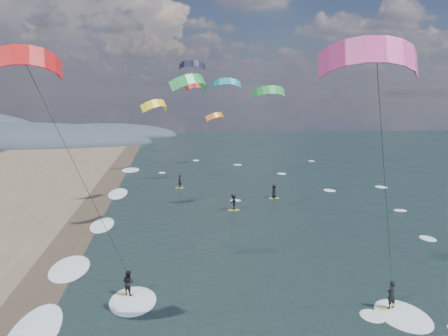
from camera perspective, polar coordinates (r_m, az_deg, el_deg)
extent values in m
cube|color=#382D23|center=(30.78, -21.00, -13.90)|extent=(3.00, 240.00, 0.00)
ellipsoid|color=#3D4756|center=(123.36, -23.19, 2.50)|extent=(64.00, 24.00, 10.00)
ellipsoid|color=#3D4756|center=(139.13, -13.69, 3.55)|extent=(40.00, 18.00, 7.00)
cube|color=#CBDF27|center=(29.16, 18.50, -15.00)|extent=(1.25, 0.38, 0.05)
imported|color=black|center=(28.86, 18.58, -13.54)|extent=(0.67, 0.58, 1.54)
ellipsoid|color=white|center=(28.64, 19.76, -15.57)|extent=(2.60, 4.20, 0.12)
cylinder|color=black|center=(23.65, 17.95, -2.27)|extent=(0.02, 0.02, 13.81)
cube|color=#CBDF27|center=(29.95, -10.86, -14.06)|extent=(1.13, 0.35, 0.05)
imported|color=black|center=(29.68, -10.90, -12.74)|extent=(0.88, 0.84, 1.43)
ellipsoid|color=white|center=(29.20, -10.38, -14.71)|extent=(2.60, 4.20, 0.12)
cylinder|color=black|center=(25.30, -15.79, -1.56)|extent=(0.02, 0.02, 13.62)
cube|color=#CBDF27|center=(49.57, 1.08, -4.81)|extent=(1.10, 0.35, 0.05)
imported|color=black|center=(49.39, 1.08, -3.88)|extent=(0.80, 1.14, 1.61)
cube|color=#CBDF27|center=(55.40, 5.74, -3.43)|extent=(1.10, 0.35, 0.05)
imported|color=black|center=(55.25, 5.76, -2.65)|extent=(0.48, 0.74, 1.50)
cube|color=#CBDF27|center=(61.28, -5.09, -2.27)|extent=(1.10, 0.35, 0.05)
imported|color=black|center=(61.13, -5.10, -1.50)|extent=(0.55, 0.68, 1.61)
ellipsoid|color=white|center=(26.95, -20.63, -17.19)|extent=(2.40, 5.40, 0.11)
ellipsoid|color=white|center=(35.08, -17.00, -10.91)|extent=(2.40, 5.40, 0.11)
ellipsoid|color=white|center=(45.47, -14.47, -6.35)|extent=(2.40, 5.40, 0.11)
ellipsoid|color=white|center=(59.01, -12.59, -2.88)|extent=(2.40, 5.40, 0.11)
ellipsoid|color=white|center=(76.66, -11.17, -0.24)|extent=(2.40, 5.40, 0.11)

